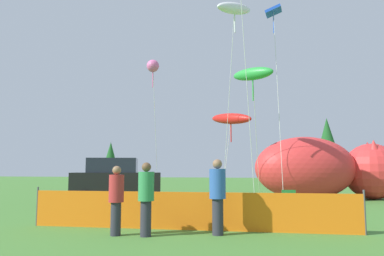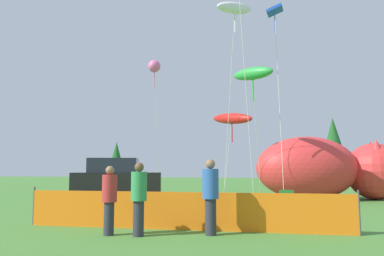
{
  "view_description": "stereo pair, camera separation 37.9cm",
  "coord_description": "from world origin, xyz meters",
  "views": [
    {
      "loc": [
        3.47,
        -13.57,
        1.63
      ],
      "look_at": [
        -0.78,
        3.93,
        3.62
      ],
      "focal_mm": 35.0,
      "sensor_mm": 36.0,
      "label": 1
    },
    {
      "loc": [
        3.84,
        -13.47,
        1.63
      ],
      "look_at": [
        -0.78,
        3.93,
        3.62
      ],
      "focal_mm": 35.0,
      "sensor_mm": 36.0,
      "label": 2
    }
  ],
  "objects": [
    {
      "name": "ground_plane",
      "position": [
        0.0,
        0.0,
        0.0
      ],
      "size": [
        120.0,
        120.0,
        0.0
      ],
      "primitive_type": "plane",
      "color": "#477F33"
    },
    {
      "name": "spectator_in_green_shirt",
      "position": [
        1.85,
        -4.16,
        1.03
      ],
      "size": [
        0.41,
        0.41,
        1.88
      ],
      "color": "#2D2D38",
      "rests_on": "ground"
    },
    {
      "name": "safety_fence",
      "position": [
        0.94,
        -3.57,
        0.51
      ],
      "size": [
        9.03,
        0.6,
        1.11
      ],
      "rotation": [
        0.0,
        0.0,
        0.06
      ],
      "color": "orange",
      "rests_on": "ground"
    },
    {
      "name": "kite_blue_box",
      "position": [
        3.16,
        7.3,
        10.32
      ],
      "size": [
        0.96,
        2.72,
        10.81
      ],
      "color": "silver",
      "rests_on": "ground"
    },
    {
      "name": "kite_pink_octopus",
      "position": [
        -3.86,
        6.82,
        7.65
      ],
      "size": [
        0.73,
        2.2,
        8.08
      ],
      "color": "silver",
      "rests_on": "ground"
    },
    {
      "name": "inflatable_cat",
      "position": [
        5.62,
        7.94,
        1.56
      ],
      "size": [
        8.24,
        5.23,
        3.38
      ],
      "rotation": [
        0.0,
        0.0,
        0.33
      ],
      "color": "red",
      "rests_on": "ground"
    },
    {
      "name": "kite_green_fish",
      "position": [
        2.17,
        4.04,
        6.13
      ],
      "size": [
        2.38,
        3.92,
        6.62
      ],
      "color": "silver",
      "rests_on": "ground"
    },
    {
      "name": "kite_white_ghost",
      "position": [
        1.22,
        5.05,
        9.91
      ],
      "size": [
        1.91,
        3.03,
        10.67
      ],
      "color": "silver",
      "rests_on": "ground"
    },
    {
      "name": "horizon_tree_west",
      "position": [
        9.11,
        37.43,
        5.08
      ],
      "size": [
        3.47,
        3.47,
        8.27
      ],
      "color": "brown",
      "rests_on": "ground"
    },
    {
      "name": "spectator_in_white_shirt",
      "position": [
        -0.6,
        -4.83,
        0.94
      ],
      "size": [
        0.37,
        0.37,
        1.71
      ],
      "color": "#2D2D38",
      "rests_on": "ground"
    },
    {
      "name": "kite_red_lizard",
      "position": [
        0.73,
        6.8,
        4.4
      ],
      "size": [
        2.85,
        2.36,
        4.92
      ],
      "color": "silver",
      "rests_on": "ground"
    },
    {
      "name": "folding_chair",
      "position": [
        3.6,
        0.59,
        0.51
      ],
      "size": [
        0.65,
        0.65,
        0.89
      ],
      "rotation": [
        0.0,
        0.0,
        1.84
      ],
      "color": "#267F33",
      "rests_on": "ground"
    },
    {
      "name": "spectator_in_blue_shirt",
      "position": [
        0.17,
        -4.76,
        0.98
      ],
      "size": [
        0.39,
        0.39,
        1.8
      ],
      "color": "#2D2D38",
      "rests_on": "ground"
    },
    {
      "name": "horizon_tree_mid",
      "position": [
        -22.5,
        39.82,
        3.6
      ],
      "size": [
        2.46,
        2.46,
        5.87
      ],
      "color": "brown",
      "rests_on": "ground"
    },
    {
      "name": "parked_car",
      "position": [
        -4.68,
        3.88,
        1.07
      ],
      "size": [
        4.69,
        3.12,
        2.18
      ],
      "rotation": [
        0.0,
        0.0,
        0.33
      ],
      "color": "black",
      "rests_on": "ground"
    }
  ]
}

